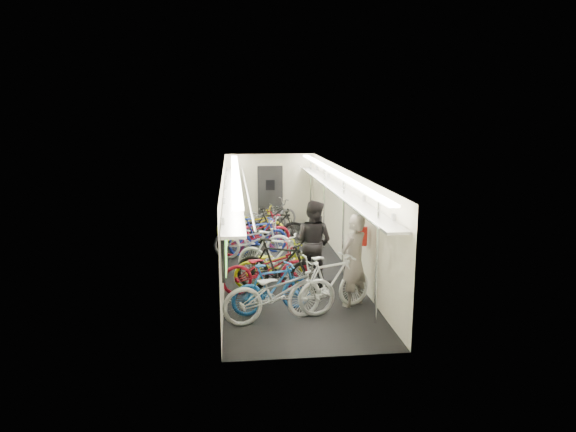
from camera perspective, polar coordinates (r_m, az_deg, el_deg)
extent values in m
plane|color=black|center=(12.96, -0.32, -5.46)|extent=(10.00, 10.00, 0.00)
plane|color=white|center=(12.47, -0.33, 5.15)|extent=(10.00, 10.00, 0.00)
plane|color=beige|center=(12.60, -7.13, -0.41)|extent=(0.00, 10.00, 10.00)
plane|color=beige|center=(12.90, 6.32, -0.11)|extent=(0.00, 10.00, 10.00)
plane|color=beige|center=(17.57, -2.01, 3.01)|extent=(3.00, 0.00, 3.00)
plane|color=beige|center=(7.87, 3.47, -7.58)|extent=(3.00, 0.00, 3.00)
cube|color=black|center=(9.47, -7.14, -4.04)|extent=(0.06, 1.10, 0.80)
cube|color=#8CD45C|center=(9.47, -6.90, -4.03)|extent=(0.02, 0.96, 0.66)
cube|color=black|center=(11.61, -7.00, -1.16)|extent=(0.06, 1.10, 0.80)
cube|color=#8CD45C|center=(11.61, -6.80, -1.16)|extent=(0.02, 0.96, 0.66)
cube|color=black|center=(13.77, -6.90, 0.82)|extent=(0.06, 1.10, 0.80)
cube|color=#8CD45C|center=(13.77, -6.73, 0.82)|extent=(0.02, 0.96, 0.66)
cube|color=black|center=(15.93, -6.83, 2.26)|extent=(0.06, 1.10, 0.80)
cube|color=#8CD45C|center=(15.93, -6.68, 2.26)|extent=(0.02, 0.96, 0.66)
cube|color=yellow|center=(10.53, -7.02, -2.19)|extent=(0.02, 0.22, 0.30)
cube|color=yellow|center=(12.68, -6.91, 0.13)|extent=(0.02, 0.22, 0.30)
cube|color=yellow|center=(14.84, -6.83, 1.78)|extent=(0.02, 0.22, 0.30)
cube|color=black|center=(17.54, -1.99, 2.34)|extent=(0.85, 0.08, 2.00)
cube|color=#999BA0|center=(12.47, -6.20, 2.86)|extent=(0.40, 9.70, 0.05)
cube|color=#999BA0|center=(12.73, 5.42, 3.04)|extent=(0.40, 9.70, 0.05)
cylinder|color=silver|center=(12.46, -4.69, 3.34)|extent=(0.04, 9.70, 0.04)
cylinder|color=silver|center=(12.65, 3.96, 3.48)|extent=(0.04, 9.70, 0.04)
cube|color=white|center=(12.42, -5.87, 4.78)|extent=(0.18, 9.60, 0.04)
cube|color=white|center=(12.66, 5.10, 4.92)|extent=(0.18, 9.60, 0.04)
cylinder|color=silver|center=(9.26, 9.88, -4.81)|extent=(0.05, 0.05, 2.38)
cylinder|color=silver|center=(11.89, 6.18, -1.09)|extent=(0.05, 0.05, 2.38)
cylinder|color=silver|center=(14.29, 4.04, 1.06)|extent=(0.05, 0.05, 2.38)
cylinder|color=silver|center=(16.73, 2.53, 2.58)|extent=(0.05, 0.05, 2.38)
imported|color=#ACADB0|center=(9.44, -0.87, -8.38)|extent=(2.26, 1.21, 1.13)
imported|color=#19509B|center=(9.85, -1.73, -7.98)|extent=(1.70, 0.92, 0.98)
imported|color=maroon|center=(10.94, -2.44, -5.90)|extent=(2.02, 1.04, 1.01)
imported|color=black|center=(10.87, -1.00, -5.56)|extent=(2.01, 1.30, 1.17)
imported|color=#C0CC13|center=(11.30, -1.44, -5.41)|extent=(1.96, 1.05, 0.98)
imported|color=silver|center=(11.72, -1.35, -4.43)|extent=(1.92, 1.25, 1.12)
imported|color=#B7B6BB|center=(13.22, -3.91, -2.63)|extent=(2.26, 1.39, 1.12)
imported|color=#1A2F9F|center=(13.83, -3.33, -2.22)|extent=(1.76, 0.95, 1.02)
imported|color=maroon|center=(13.88, -3.60, -2.00)|extent=(2.20, 1.44, 1.09)
imported|color=black|center=(14.58, -1.59, -1.25)|extent=(1.95, 0.80, 1.14)
imported|color=yellow|center=(15.02, -4.20, -1.00)|extent=(2.18, 1.21, 1.09)
imported|color=white|center=(9.90, 4.69, -7.44)|extent=(1.94, 1.26, 1.13)
imported|color=#5B5C5F|center=(15.83, -3.15, -0.58)|extent=(1.93, 1.24, 0.96)
imported|color=slate|center=(16.71, -2.05, 0.16)|extent=(2.03, 1.35, 1.01)
imported|color=gray|center=(10.17, 7.30, -4.90)|extent=(0.80, 0.76, 1.84)
imported|color=black|center=(11.46, 2.82, -2.87)|extent=(1.15, 1.12, 1.87)
cube|color=#A21710|center=(10.61, 8.06, -2.22)|extent=(0.29, 0.22, 0.38)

